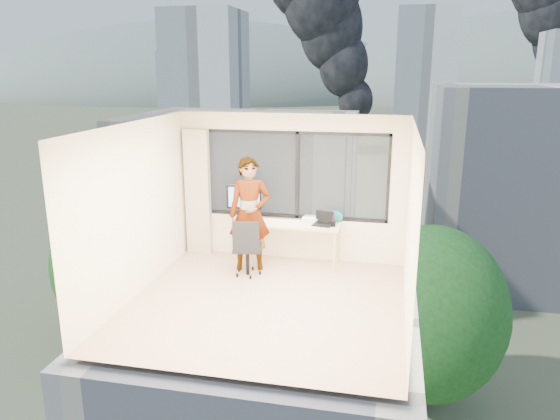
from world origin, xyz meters
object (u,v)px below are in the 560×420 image
(person, at_px, (250,214))
(chair, at_px, (247,246))
(monitor, at_px, (244,202))
(handbag, at_px, (335,216))
(game_console, at_px, (311,219))
(desk, at_px, (288,243))
(laptop, at_px, (322,220))

(person, bearing_deg, chair, -98.71)
(monitor, bearing_deg, person, -68.80)
(monitor, height_order, handbag, monitor)
(chair, relative_size, monitor, 1.61)
(game_console, bearing_deg, monitor, -168.66)
(desk, bearing_deg, handbag, 13.03)
(chair, distance_m, game_console, 1.30)
(monitor, bearing_deg, desk, -10.30)
(chair, xyz_separation_m, person, (-0.03, 0.30, 0.46))
(chair, xyz_separation_m, monitor, (-0.25, 0.73, 0.56))
(desk, relative_size, game_console, 6.24)
(chair, height_order, laptop, chair)
(person, relative_size, laptop, 5.68)
(chair, distance_m, laptop, 1.36)
(person, height_order, laptop, person)
(game_console, xyz_separation_m, handbag, (0.42, -0.02, 0.07))
(monitor, height_order, game_console, monitor)
(game_console, relative_size, handbag, 1.04)
(laptop, xyz_separation_m, handbag, (0.19, 0.23, 0.00))
(person, distance_m, game_console, 1.13)
(chair, height_order, handbag, chair)
(desk, xyz_separation_m, laptop, (0.61, -0.05, 0.48))
(person, xyz_separation_m, handbag, (1.38, 0.55, -0.11))
(chair, relative_size, game_console, 3.48)
(desk, relative_size, laptop, 5.29)
(desk, height_order, handbag, handbag)
(person, bearing_deg, game_console, 15.07)
(person, distance_m, handbag, 1.49)
(chair, bearing_deg, desk, 40.76)
(chair, distance_m, person, 0.56)
(desk, bearing_deg, game_console, 27.64)
(game_console, relative_size, laptop, 0.85)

